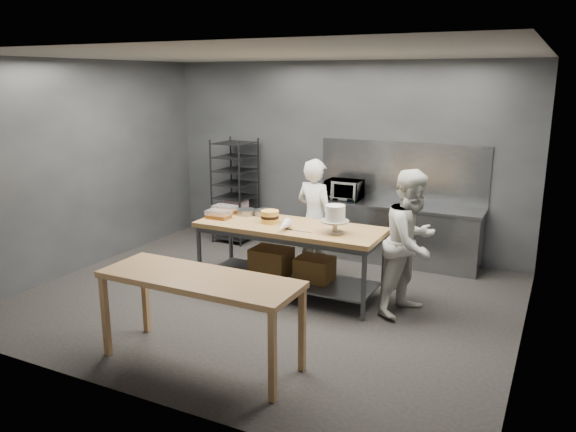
% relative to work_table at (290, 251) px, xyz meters
% --- Properties ---
extents(ground, '(6.00, 6.00, 0.00)m').
position_rel_work_table_xyz_m(ground, '(-0.16, -0.33, -0.57)').
color(ground, black).
rests_on(ground, ground).
extents(back_wall, '(6.00, 0.04, 3.00)m').
position_rel_work_table_xyz_m(back_wall, '(-0.16, 2.17, 0.93)').
color(back_wall, '#4C4F54').
rests_on(back_wall, ground).
extents(work_table, '(2.40, 0.90, 0.92)m').
position_rel_work_table_xyz_m(work_table, '(0.00, 0.00, 0.00)').
color(work_table, olive).
rests_on(work_table, ground).
extents(near_counter, '(2.00, 0.70, 0.90)m').
position_rel_work_table_xyz_m(near_counter, '(0.05, -2.05, 0.24)').
color(near_counter, '#A47444').
rests_on(near_counter, ground).
extents(back_counter, '(2.60, 0.60, 0.90)m').
position_rel_work_table_xyz_m(back_counter, '(0.84, 1.85, -0.12)').
color(back_counter, slate).
rests_on(back_counter, ground).
extents(splashback_panel, '(2.60, 0.02, 0.90)m').
position_rel_work_table_xyz_m(splashback_panel, '(0.84, 2.15, 0.78)').
color(splashback_panel, slate).
rests_on(splashback_panel, back_counter).
extents(speed_rack, '(0.61, 0.66, 1.75)m').
position_rel_work_table_xyz_m(speed_rack, '(-1.91, 1.77, 0.28)').
color(speed_rack, black).
rests_on(speed_rack, ground).
extents(chef_behind, '(0.69, 0.55, 1.67)m').
position_rel_work_table_xyz_m(chef_behind, '(0.02, 0.74, 0.26)').
color(chef_behind, white).
rests_on(chef_behind, ground).
extents(chef_right, '(0.90, 1.01, 1.73)m').
position_rel_work_table_xyz_m(chef_right, '(1.55, 0.08, 0.29)').
color(chef_right, silver).
rests_on(chef_right, ground).
extents(microwave, '(0.54, 0.37, 0.30)m').
position_rel_work_table_xyz_m(microwave, '(0.03, 1.85, 0.48)').
color(microwave, black).
rests_on(microwave, back_counter).
extents(frosted_cake_stand, '(0.34, 0.34, 0.34)m').
position_rel_work_table_xyz_m(frosted_cake_stand, '(0.66, -0.11, 0.57)').
color(frosted_cake_stand, '#B1A78E').
rests_on(frosted_cake_stand, work_table).
extents(layer_cake, '(0.23, 0.23, 0.16)m').
position_rel_work_table_xyz_m(layer_cake, '(-0.27, -0.02, 0.43)').
color(layer_cake, gold).
rests_on(layer_cake, work_table).
extents(cake_pans, '(0.51, 0.35, 0.07)m').
position_rel_work_table_xyz_m(cake_pans, '(-0.65, 0.25, 0.39)').
color(cake_pans, gray).
rests_on(cake_pans, work_table).
extents(piping_bag, '(0.18, 0.40, 0.12)m').
position_rel_work_table_xyz_m(piping_bag, '(0.07, -0.31, 0.41)').
color(piping_bag, white).
rests_on(piping_bag, work_table).
extents(offset_spatula, '(0.36, 0.02, 0.02)m').
position_rel_work_table_xyz_m(offset_spatula, '(0.19, -0.23, 0.35)').
color(offset_spatula, slate).
rests_on(offset_spatula, work_table).
extents(pastry_clamshells, '(0.39, 0.49, 0.11)m').
position_rel_work_table_xyz_m(pastry_clamshells, '(-1.03, 0.01, 0.40)').
color(pastry_clamshells, brown).
rests_on(pastry_clamshells, work_table).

